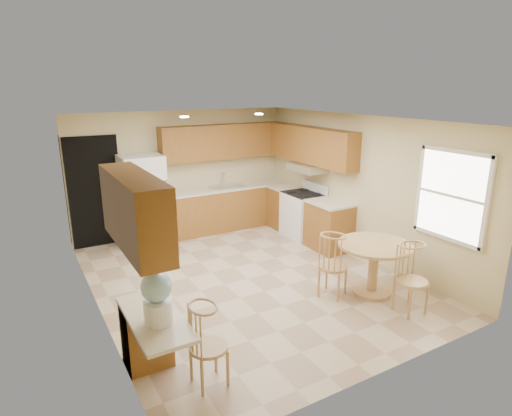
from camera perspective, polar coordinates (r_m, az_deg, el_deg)
floor at (r=6.93m, az=-1.06°, el=-9.40°), size 5.50×5.50×0.00m
ceiling at (r=6.27m, az=-1.18°, el=11.68°), size 4.50×5.50×0.02m
wall_back at (r=8.93m, az=-9.71°, el=4.70°), size 4.50×0.02×2.50m
wall_front at (r=4.42m, az=16.55°, el=-7.71°), size 4.50×0.02×2.50m
wall_left at (r=5.80m, az=-20.99°, el=-2.41°), size 0.02×5.50×2.50m
wall_right at (r=7.80m, az=13.53°, el=2.81°), size 0.02×5.50×2.50m
doorway at (r=8.53m, az=-20.66°, el=1.96°), size 0.90×0.02×2.10m
base_cab_back at (r=9.19m, az=-3.70°, el=-0.01°), size 2.75×0.60×0.87m
counter_back at (r=9.08m, az=-3.75°, el=2.75°), size 2.75×0.63×0.04m
base_cab_right_a at (r=9.22m, az=3.95°, el=0.03°), size 0.60×0.59×0.87m
counter_right_a at (r=9.10m, az=4.00°, el=2.78°), size 0.63×0.59×0.04m
base_cab_right_b at (r=8.11m, az=9.68°, el=-2.45°), size 0.60×0.80×0.87m
counter_right_b at (r=7.98m, az=9.83°, el=0.65°), size 0.63×0.80×0.04m
upper_cab_back at (r=9.03m, az=-4.25°, el=8.86°), size 2.75×0.33×0.70m
upper_cab_right at (r=8.49m, az=7.35°, el=8.31°), size 0.33×2.42×0.70m
upper_cab_left at (r=4.15m, az=-15.84°, el=-0.42°), size 0.33×1.40×0.70m
sink at (r=9.06m, az=-3.90°, el=2.86°), size 0.78×0.44×0.01m
range_hood at (r=8.48m, az=6.91°, el=5.38°), size 0.50×0.76×0.14m
desk_pedestal at (r=5.02m, az=-14.37°, el=-15.97°), size 0.48×0.42×0.72m
desk_top at (r=4.51m, az=-13.34°, el=-14.11°), size 0.50×1.20×0.04m
window at (r=6.55m, az=24.63°, el=1.52°), size 0.06×1.12×1.30m
can_light_a at (r=7.15m, az=-9.53°, el=11.90°), size 0.14×0.14×0.02m
can_light_b at (r=7.76m, az=0.40°, el=12.43°), size 0.14×0.14×0.02m
refrigerator at (r=8.42m, az=-14.80°, el=1.00°), size 0.76×0.74×1.73m
stove at (r=8.67m, az=6.30°, el=-0.85°), size 0.65×0.76×1.09m
dining_table at (r=6.50m, az=15.44°, el=-6.85°), size 1.06×1.06×0.79m
chair_table_a at (r=6.23m, az=10.83°, el=-6.95°), size 0.42×0.53×0.95m
chair_table_b at (r=6.06m, az=20.81°, el=-8.36°), size 0.42×0.42×0.96m
chair_desk at (r=4.45m, az=-5.93°, el=-17.24°), size 0.40×0.51×0.90m
water_crock at (r=4.25m, az=-13.07°, el=-11.46°), size 0.30×0.30×0.61m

